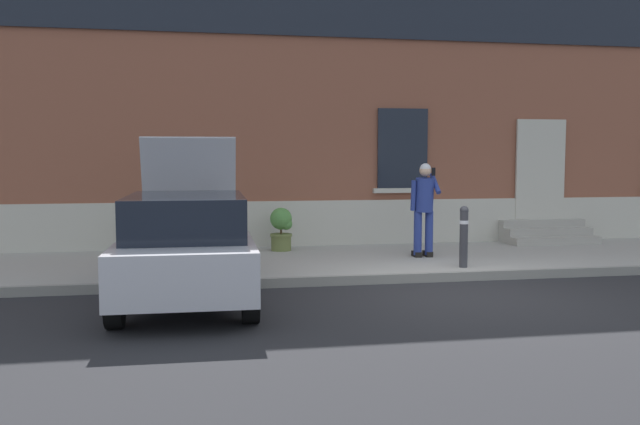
# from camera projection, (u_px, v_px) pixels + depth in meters

# --- Properties ---
(ground_plane) EXTENTS (80.00, 80.00, 0.00)m
(ground_plane) POSITION_uv_depth(u_px,v_px,m) (457.00, 293.00, 9.88)
(ground_plane) COLOR #232326
(sidewalk) EXTENTS (24.00, 3.60, 0.15)m
(sidewalk) POSITION_uv_depth(u_px,v_px,m) (401.00, 260.00, 12.62)
(sidewalk) COLOR #99968E
(sidewalk) RESTS_ON ground
(curb_edge) EXTENTS (24.00, 0.12, 0.15)m
(curb_edge) POSITION_uv_depth(u_px,v_px,m) (435.00, 277.00, 10.79)
(curb_edge) COLOR gray
(curb_edge) RESTS_ON ground
(building_facade) EXTENTS (24.00, 1.52, 7.50)m
(building_facade) POSITION_uv_depth(u_px,v_px,m) (369.00, 80.00, 14.75)
(building_facade) COLOR brown
(building_facade) RESTS_ON ground
(entrance_stoop) EXTENTS (1.96, 0.96, 0.48)m
(entrance_stoop) POSITION_uv_depth(u_px,v_px,m) (546.00, 233.00, 14.68)
(entrance_stoop) COLOR #9E998E
(entrance_stoop) RESTS_ON sidewalk
(hatchback_car_silver) EXTENTS (1.85, 4.10, 2.34)m
(hatchback_car_silver) POSITION_uv_depth(u_px,v_px,m) (187.00, 245.00, 9.28)
(hatchback_car_silver) COLOR #B7B7BF
(hatchback_car_silver) RESTS_ON ground
(bollard_near_person) EXTENTS (0.15, 0.15, 1.04)m
(bollard_near_person) POSITION_uv_depth(u_px,v_px,m) (464.00, 234.00, 11.26)
(bollard_near_person) COLOR #333338
(bollard_near_person) RESTS_ON sidewalk
(bollard_far_left) EXTENTS (0.15, 0.15, 1.04)m
(bollard_far_left) POSITION_uv_depth(u_px,v_px,m) (216.00, 240.00, 10.51)
(bollard_far_left) COLOR #333338
(bollard_far_left) RESTS_ON sidewalk
(person_on_phone) EXTENTS (0.51, 0.47, 1.75)m
(person_on_phone) POSITION_uv_depth(u_px,v_px,m) (424.00, 204.00, 12.37)
(person_on_phone) COLOR navy
(person_on_phone) RESTS_ON sidewalk
(planter_cream) EXTENTS (0.44, 0.44, 0.86)m
(planter_cream) POSITION_uv_depth(u_px,v_px,m) (146.00, 229.00, 13.04)
(planter_cream) COLOR beige
(planter_cream) RESTS_ON sidewalk
(planter_olive) EXTENTS (0.44, 0.44, 0.86)m
(planter_olive) POSITION_uv_depth(u_px,v_px,m) (281.00, 228.00, 13.30)
(planter_olive) COLOR #606B38
(planter_olive) RESTS_ON sidewalk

